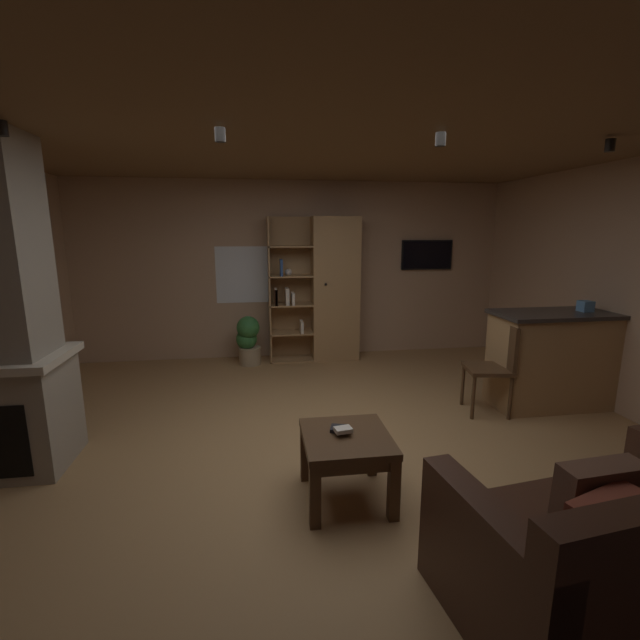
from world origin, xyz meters
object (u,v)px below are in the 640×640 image
(tissue_box, at_px, (585,306))
(table_book_0, at_px, (339,429))
(kitchen_bar_counter, at_px, (562,359))
(bookshelf_cabinet, at_px, (329,290))
(table_book_1, at_px, (343,430))
(wall_mounted_tv, at_px, (427,255))
(potted_floor_plant, at_px, (248,339))
(dining_chair, at_px, (496,362))
(leather_couch, at_px, (613,554))
(coffee_table, at_px, (346,448))

(tissue_box, xyz_separation_m, table_book_0, (-2.82, -1.22, -0.58))
(kitchen_bar_counter, height_order, tissue_box, tissue_box)
(bookshelf_cabinet, relative_size, kitchen_bar_counter, 1.36)
(table_book_1, relative_size, wall_mounted_tv, 0.15)
(bookshelf_cabinet, height_order, potted_floor_plant, bookshelf_cabinet)
(dining_chair, bearing_deg, leather_couch, -107.10)
(coffee_table, xyz_separation_m, wall_mounted_tv, (1.96, 3.58, 1.09))
(table_book_1, bearing_deg, leather_couch, -43.98)
(bookshelf_cabinet, height_order, coffee_table, bookshelf_cabinet)
(tissue_box, distance_m, wall_mounted_tv, 2.46)
(kitchen_bar_counter, bearing_deg, tissue_box, -1.82)
(table_book_0, xyz_separation_m, wall_mounted_tv, (2.00, 3.50, 0.99))
(tissue_box, bearing_deg, bookshelf_cabinet, 138.51)
(bookshelf_cabinet, xyz_separation_m, wall_mounted_tv, (1.52, 0.21, 0.47))
(wall_mounted_tv, bearing_deg, table_book_1, -119.01)
(bookshelf_cabinet, distance_m, leather_couch, 4.54)
(tissue_box, relative_size, table_book_1, 1.05)
(table_book_1, bearing_deg, tissue_box, 24.80)
(leather_couch, xyz_separation_m, table_book_1, (-1.11, 1.07, 0.21))
(kitchen_bar_counter, distance_m, leather_couch, 2.82)
(table_book_0, bearing_deg, kitchen_bar_counter, 25.06)
(wall_mounted_tv, bearing_deg, leather_couch, -100.63)
(bookshelf_cabinet, height_order, leather_couch, bookshelf_cabinet)
(table_book_0, distance_m, wall_mounted_tv, 4.15)
(wall_mounted_tv, bearing_deg, kitchen_bar_counter, -74.64)
(leather_couch, distance_m, coffee_table, 1.53)
(table_book_1, xyz_separation_m, potted_floor_plant, (-0.69, 3.23, -0.16))
(potted_floor_plant, bearing_deg, bookshelf_cabinet, 7.05)
(leather_couch, distance_m, table_book_0, 1.62)
(kitchen_bar_counter, xyz_separation_m, leather_couch, (-1.50, -2.37, -0.20))
(dining_chair, bearing_deg, tissue_box, 4.48)
(coffee_table, height_order, potted_floor_plant, potted_floor_plant)
(bookshelf_cabinet, relative_size, dining_chair, 2.19)
(tissue_box, relative_size, potted_floor_plant, 0.18)
(tissue_box, bearing_deg, table_book_0, -156.57)
(tissue_box, bearing_deg, wall_mounted_tv, 109.75)
(table_book_0, bearing_deg, bookshelf_cabinet, 81.79)
(bookshelf_cabinet, relative_size, potted_floor_plant, 2.96)
(kitchen_bar_counter, xyz_separation_m, potted_floor_plant, (-3.30, 1.92, -0.15))
(tissue_box, relative_size, leather_couch, 0.07)
(bookshelf_cabinet, relative_size, tissue_box, 16.83)
(dining_chair, height_order, wall_mounted_tv, wall_mounted_tv)
(leather_couch, height_order, table_book_0, leather_couch)
(bookshelf_cabinet, distance_m, table_book_0, 3.37)
(leather_couch, xyz_separation_m, potted_floor_plant, (-1.80, 4.30, 0.05))
(dining_chair, relative_size, potted_floor_plant, 1.35)
(tissue_box, xyz_separation_m, coffee_table, (-2.78, -1.29, -0.69))
(table_book_0, height_order, potted_floor_plant, potted_floor_plant)
(leather_couch, height_order, wall_mounted_tv, wall_mounted_tv)
(leather_couch, bearing_deg, bookshelf_cabinet, 98.33)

